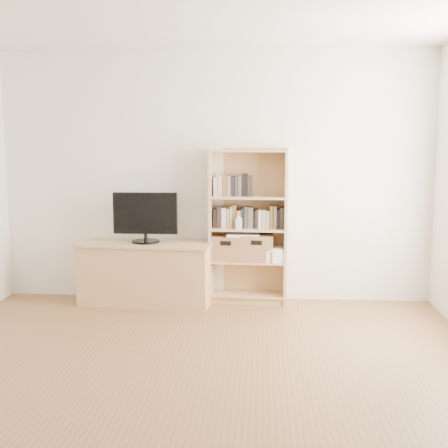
# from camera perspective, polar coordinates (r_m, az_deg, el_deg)

# --- Properties ---
(floor) EXTENTS (4.50, 5.00, 0.01)m
(floor) POSITION_cam_1_polar(r_m,az_deg,el_deg) (3.77, -4.23, -17.61)
(floor) COLOR brown
(floor) RESTS_ON ground
(back_wall) EXTENTS (4.50, 0.02, 2.60)m
(back_wall) POSITION_cam_1_polar(r_m,az_deg,el_deg) (5.89, -0.91, 4.82)
(back_wall) COLOR white
(back_wall) RESTS_ON floor
(tv_stand) EXTENTS (1.37, 0.62, 0.61)m
(tv_stand) POSITION_cam_1_polar(r_m,az_deg,el_deg) (5.89, -7.88, -5.04)
(tv_stand) COLOR tan
(tv_stand) RESTS_ON floor
(bookshelf) EXTENTS (0.81, 0.32, 1.60)m
(bookshelf) POSITION_cam_1_polar(r_m,az_deg,el_deg) (5.78, 2.46, -0.23)
(bookshelf) COLOR tan
(bookshelf) RESTS_ON floor
(television) EXTENTS (0.66, 0.05, 0.52)m
(television) POSITION_cam_1_polar(r_m,az_deg,el_deg) (5.78, -7.99, 0.68)
(television) COLOR black
(television) RESTS_ON tv_stand
(books_row_mid) EXTENTS (0.80, 0.16, 0.21)m
(books_row_mid) POSITION_cam_1_polar(r_m,az_deg,el_deg) (5.79, 2.48, 0.67)
(books_row_mid) COLOR black
(books_row_mid) RESTS_ON bookshelf
(books_row_upper) EXTENTS (0.36, 0.13, 0.19)m
(books_row_upper) POSITION_cam_1_polar(r_m,az_deg,el_deg) (5.77, 0.74, 3.80)
(books_row_upper) COLOR black
(books_row_upper) RESTS_ON bookshelf
(baby_monitor) EXTENTS (0.06, 0.04, 0.11)m
(baby_monitor) POSITION_cam_1_polar(r_m,az_deg,el_deg) (5.69, 1.51, 0.04)
(baby_monitor) COLOR white
(baby_monitor) RESTS_ON bookshelf
(basket_left) EXTENTS (0.33, 0.28, 0.26)m
(basket_left) POSITION_cam_1_polar(r_m,az_deg,el_deg) (5.83, 0.36, -2.41)
(basket_left) COLOR #8F6440
(basket_left) RESTS_ON bookshelf
(basket_right) EXTENTS (0.34, 0.29, 0.27)m
(basket_right) POSITION_cam_1_polar(r_m,az_deg,el_deg) (5.81, 3.41, -2.41)
(basket_right) COLOR #8F6440
(basket_right) RESTS_ON bookshelf
(laptop) EXTENTS (0.35, 0.25, 0.03)m
(laptop) POSITION_cam_1_polar(r_m,az_deg,el_deg) (5.78, 1.92, -1.09)
(laptop) COLOR white
(laptop) RESTS_ON basket_left
(magazine_stack) EXTENTS (0.19, 0.27, 0.12)m
(magazine_stack) POSITION_cam_1_polar(r_m,az_deg,el_deg) (5.81, 5.15, -3.15)
(magazine_stack) COLOR silver
(magazine_stack) RESTS_ON bookshelf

